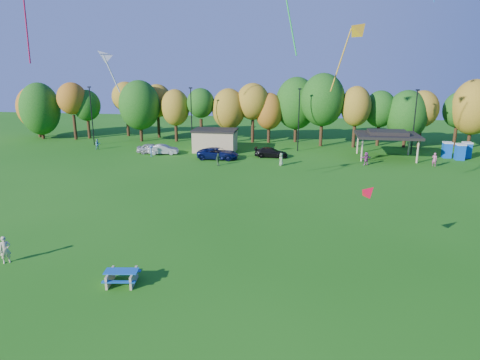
# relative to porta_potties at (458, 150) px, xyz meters

# --- Properties ---
(ground) EXTENTS (160.00, 160.00, 0.00)m
(ground) POSITION_rel_porta_potties_xyz_m (-23.61, -38.23, -1.10)
(ground) COLOR #19600F
(ground) RESTS_ON ground
(tree_line) EXTENTS (93.57, 10.55, 11.15)m
(tree_line) POSITION_rel_porta_potties_xyz_m (-24.64, 7.28, 4.82)
(tree_line) COLOR black
(tree_line) RESTS_ON ground
(lamp_posts) EXTENTS (64.50, 0.25, 9.09)m
(lamp_posts) POSITION_rel_porta_potties_xyz_m (-21.61, 1.77, 3.80)
(lamp_posts) COLOR black
(lamp_posts) RESTS_ON ground
(utility_building) EXTENTS (6.30, 4.30, 3.25)m
(utility_building) POSITION_rel_porta_potties_xyz_m (-33.61, -0.23, 0.54)
(utility_building) COLOR tan
(utility_building) RESTS_ON ground
(pavilion) EXTENTS (8.20, 6.20, 3.77)m
(pavilion) POSITION_rel_porta_potties_xyz_m (-9.61, -1.23, 2.13)
(pavilion) COLOR tan
(pavilion) RESTS_ON ground
(porta_potties) EXTENTS (3.75, 2.59, 2.18)m
(porta_potties) POSITION_rel_porta_potties_xyz_m (0.00, 0.00, 0.00)
(porta_potties) COLOR #0E49B6
(porta_potties) RESTS_ON ground
(picnic_table) EXTENTS (2.16, 1.87, 0.84)m
(picnic_table) POSITION_rel_porta_potties_xyz_m (-31.04, -39.29, -0.61)
(picnic_table) COLOR tan
(picnic_table) RESTS_ON ground
(kite_flyer) EXTENTS (0.79, 0.77, 1.82)m
(kite_flyer) POSITION_rel_porta_potties_xyz_m (-39.64, -37.82, -0.19)
(kite_flyer) COLOR #C7B795
(kite_flyer) RESTS_ON ground
(car_a) EXTENTS (4.34, 2.17, 1.42)m
(car_a) POSITION_rel_porta_potties_xyz_m (-42.29, -3.09, -0.39)
(car_a) COLOR #B8B8B8
(car_a) RESTS_ON ground
(car_b) EXTENTS (4.31, 2.00, 1.37)m
(car_b) POSITION_rel_porta_potties_xyz_m (-40.45, -3.40, -0.41)
(car_b) COLOR #A1A1A6
(car_b) RESTS_ON ground
(car_c) EXTENTS (5.55, 2.57, 1.54)m
(car_c) POSITION_rel_porta_potties_xyz_m (-32.17, -5.33, -0.33)
(car_c) COLOR #0B1447
(car_c) RESTS_ON ground
(car_d) EXTENTS (4.61, 2.00, 1.32)m
(car_d) POSITION_rel_porta_potties_xyz_m (-25.16, -3.06, -0.44)
(car_d) COLOR black
(car_d) RESTS_ON ground
(far_person_0) EXTENTS (0.78, 0.93, 1.63)m
(far_person_0) POSITION_rel_porta_potties_xyz_m (-23.48, -7.81, -0.28)
(far_person_0) COLOR #65865C
(far_person_0) RESTS_ON ground
(far_person_1) EXTENTS (0.77, 0.69, 1.76)m
(far_person_1) POSITION_rel_porta_potties_xyz_m (-4.42, -5.36, -0.22)
(far_person_1) COLOR #B85680
(far_person_1) RESTS_ON ground
(far_person_2) EXTENTS (0.70, 1.00, 1.58)m
(far_person_2) POSITION_rel_porta_potties_xyz_m (-31.39, -9.02, -0.31)
(far_person_2) COLOR #486E43
(far_person_2) RESTS_ON ground
(far_person_3) EXTENTS (0.90, 1.13, 1.53)m
(far_person_3) POSITION_rel_porta_potties_xyz_m (-41.63, -5.10, -0.33)
(far_person_3) COLOR #4B70A6
(far_person_3) RESTS_ON ground
(far_person_4) EXTENTS (1.61, 1.09, 1.67)m
(far_person_4) POSITION_rel_porta_potties_xyz_m (-12.81, -5.87, -0.26)
(far_person_4) COLOR #9B4086
(far_person_4) RESTS_ON ground
(far_person_5) EXTENTS (0.95, 0.95, 1.55)m
(far_person_5) POSITION_rel_porta_potties_xyz_m (-51.32, -1.56, -0.32)
(far_person_5) COLOR #538FB8
(far_person_5) RESTS_ON ground
(kite_1) EXTENTS (1.39, 1.29, 1.13)m
(kite_1) POSITION_rel_porta_potties_xyz_m (-16.58, -34.58, 3.90)
(kite_1) COLOR red
(kite_4) EXTENTS (3.03, 2.55, 5.50)m
(kite_4) POSITION_rel_porta_potties_xyz_m (-16.98, -26.65, 13.93)
(kite_4) COLOR gold
(kite_7) EXTENTS (2.26, 1.73, 3.54)m
(kite_7) POSITION_rel_porta_potties_xyz_m (-36.31, -28.46, 12.05)
(kite_7) COLOR silver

